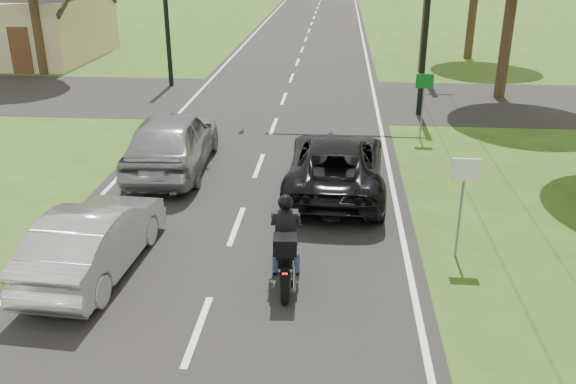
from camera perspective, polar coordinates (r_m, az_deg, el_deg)
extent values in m
plane|color=#2B4D15|center=(10.47, -8.44, -12.72)|extent=(140.00, 140.00, 0.00)
cube|color=black|center=(19.38, -1.98, 4.50)|extent=(8.00, 100.00, 0.01)
cube|color=black|center=(25.12, -0.39, 8.73)|extent=(60.00, 7.00, 0.01)
torus|color=black|center=(12.17, -0.15, -5.34)|extent=(0.17, 0.63, 0.62)
torus|color=black|center=(10.93, -0.29, -8.82)|extent=(0.20, 0.69, 0.68)
cube|color=black|center=(11.49, -0.21, -5.52)|extent=(0.33, 0.92, 0.28)
sphere|color=black|center=(11.62, -0.19, -4.23)|extent=(0.32, 0.32, 0.32)
cube|color=black|center=(11.12, -0.24, -5.55)|extent=(0.36, 0.54, 0.09)
cube|color=#FF0C07|center=(10.69, -0.30, -7.72)|extent=(0.10, 0.03, 0.05)
cylinder|color=silver|center=(11.18, 0.53, -8.15)|extent=(0.14, 0.76, 0.09)
cylinder|color=black|center=(11.72, -0.17, -3.07)|extent=(0.59, 0.07, 0.03)
cube|color=black|center=(10.73, -0.28, -4.93)|extent=(0.44, 0.41, 0.30)
cube|color=black|center=(11.10, -0.23, -3.23)|extent=(0.39, 0.23, 0.57)
sphere|color=black|center=(10.98, -0.23, -0.99)|extent=(0.28, 0.28, 0.28)
cylinder|color=navy|center=(11.83, -1.21, -6.74)|extent=(0.12, 0.12, 0.43)
cylinder|color=navy|center=(11.82, 0.82, -6.76)|extent=(0.12, 0.12, 0.43)
imported|color=black|center=(15.54, 4.50, 2.62)|extent=(2.50, 5.21, 1.43)
imported|color=silver|center=(12.31, -17.64, -4.19)|extent=(1.68, 4.18, 1.35)
imported|color=gray|center=(17.22, -10.79, 4.78)|extent=(2.24, 5.10, 1.71)
cylinder|color=black|center=(22.70, 12.74, 14.41)|extent=(0.20, 0.20, 6.00)
cylinder|color=black|center=(27.48, -11.31, 15.85)|extent=(0.20, 0.20, 6.00)
cylinder|color=slate|center=(12.61, 15.82, -1.76)|extent=(0.05, 0.05, 2.00)
cube|color=silver|center=(12.25, 16.28, 2.02)|extent=(0.55, 0.04, 0.45)
cylinder|color=slate|center=(20.12, 12.45, 7.61)|extent=(0.05, 0.05, 2.00)
cube|color=#0C591E|center=(19.88, 12.68, 10.09)|extent=(0.55, 0.04, 0.45)
cylinder|color=#332316|center=(26.26, 20.10, 15.78)|extent=(0.44, 0.44, 7.00)
cylinder|color=#332316|center=(31.79, -22.66, 15.62)|extent=(0.44, 0.44, 6.16)
cube|color=tan|center=(37.33, -25.21, 13.72)|extent=(10.00, 8.00, 3.20)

